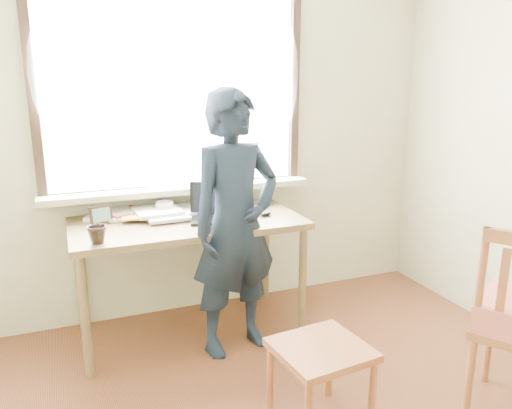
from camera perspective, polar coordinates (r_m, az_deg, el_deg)
name	(u,v)px	position (r m, az deg, el deg)	size (l,w,h in m)	color
room_shell	(333,90)	(1.86, 8.80, 12.78)	(3.52, 4.02, 2.61)	beige
desk	(188,232)	(3.27, -7.78, -3.14)	(1.47, 0.73, 0.79)	brown
laptop	(216,210)	(3.25, -4.55, -0.67)	(0.39, 0.35, 0.23)	black
mug_white	(164,209)	(3.37, -10.42, -0.46)	(0.12, 0.12, 0.09)	white
mug_dark	(97,235)	(2.90, -17.68, -3.31)	(0.11, 0.11, 0.10)	black
mouse	(265,214)	(3.30, 1.08, -1.08)	(0.08, 0.06, 0.03)	black
desk_clutter	(124,214)	(3.40, -14.88, -1.03)	(0.75, 0.48, 0.04)	white
book_a	(109,216)	(3.40, -16.45, -1.29)	(0.21, 0.28, 0.03)	white
book_b	(225,204)	(3.57, -3.52, 0.00)	(0.19, 0.26, 0.02)	white
picture_frame	(101,216)	(3.25, -17.29, -1.27)	(0.14, 0.05, 0.11)	black
work_chair	(321,359)	(2.53, 7.42, -17.09)	(0.46, 0.45, 0.43)	#9C5B33
person	(236,225)	(3.02, -2.34, -2.32)	(0.59, 0.39, 1.63)	black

